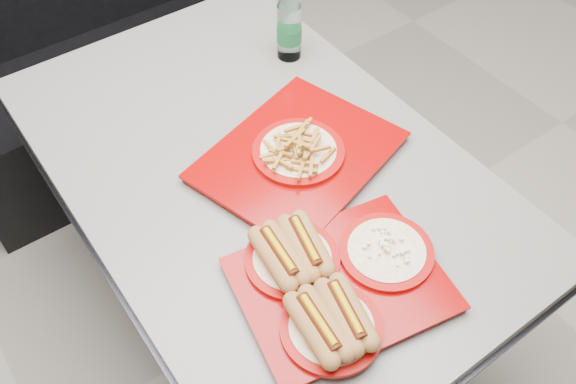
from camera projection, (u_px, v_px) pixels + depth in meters
ground at (266, 308)px, 2.11m from camera, size 6.00×6.00×0.00m
diner_table at (261, 201)px, 1.67m from camera, size 0.92×1.42×0.75m
booth_bench at (105, 55)px, 2.38m from camera, size 1.30×0.57×1.35m
tray_near at (333, 281)px, 1.27m from camera, size 0.48×0.41×0.09m
tray_far at (298, 153)px, 1.52m from camera, size 0.56×0.49×0.09m
water_bottle at (289, 27)px, 1.74m from camera, size 0.07×0.07×0.23m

